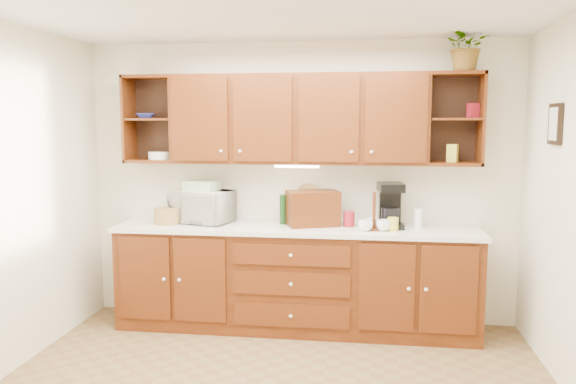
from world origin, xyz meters
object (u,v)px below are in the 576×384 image
(microwave, at_px, (202,206))
(potted_plant, at_px, (467,46))
(bread_box, at_px, (313,208))
(coffee_maker, at_px, (390,206))

(microwave, distance_m, potted_plant, 2.72)
(potted_plant, bearing_deg, bread_box, -178.88)
(microwave, relative_size, potted_plant, 1.27)
(microwave, distance_m, bread_box, 1.03)
(potted_plant, bearing_deg, coffee_maker, 179.32)
(microwave, bearing_deg, coffee_maker, 16.19)
(coffee_maker, bearing_deg, potted_plant, -7.70)
(coffee_maker, height_order, potted_plant, potted_plant)
(bread_box, xyz_separation_m, coffee_maker, (0.69, 0.03, 0.03))
(bread_box, distance_m, coffee_maker, 0.69)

